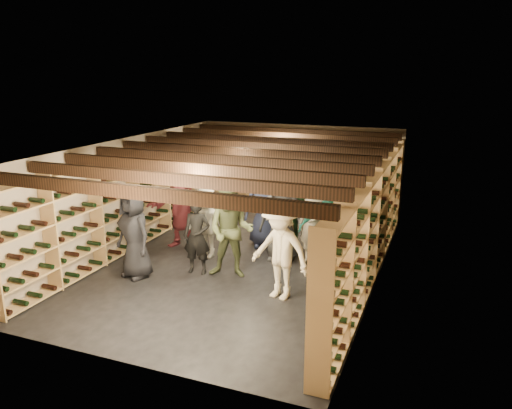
{
  "coord_description": "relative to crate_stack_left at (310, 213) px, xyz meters",
  "views": [
    {
      "loc": [
        3.79,
        -8.88,
        3.83
      ],
      "look_at": [
        0.24,
        0.2,
        1.18
      ],
      "focal_mm": 35.0,
      "sensor_mm": 36.0,
      "label": 1
    }
  ],
  "objects": [
    {
      "name": "crate_stack_right",
      "position": [
        -0.29,
        -1.23,
        -0.17
      ],
      "size": [
        0.52,
        0.36,
        0.51
      ],
      "rotation": [
        0.0,
        0.0,
        0.06
      ],
      "color": "tan",
      "rests_on": "ground"
    },
    {
      "name": "person_4",
      "position": [
        1.09,
        -2.76,
        0.5
      ],
      "size": [
        1.15,
        0.65,
        1.85
      ],
      "primitive_type": "imported",
      "rotation": [
        0.0,
        0.0,
        0.19
      ],
      "color": "#1F8072",
      "rests_on": "ground"
    },
    {
      "name": "ceiling_joists",
      "position": [
        -0.74,
        -2.53,
        1.84
      ],
      "size": [
        5.4,
        7.12,
        0.18
      ],
      "color": "black",
      "rests_on": "ground"
    },
    {
      "name": "ground",
      "position": [
        -0.74,
        -2.53,
        -0.42
      ],
      "size": [
        8.0,
        8.0,
        0.0
      ],
      "primitive_type": "plane",
      "color": "black",
      "rests_on": "ground"
    },
    {
      "name": "person_9",
      "position": [
        -1.52,
        -2.58,
        0.32
      ],
      "size": [
        1.02,
        0.66,
        1.49
      ],
      "primitive_type": "imported",
      "rotation": [
        0.0,
        0.0,
        -0.12
      ],
      "color": "#A5A597",
      "rests_on": "ground"
    },
    {
      "name": "person_11",
      "position": [
        1.11,
        -1.68,
        0.39
      ],
      "size": [
        1.57,
        0.75,
        1.63
      ],
      "primitive_type": "imported",
      "rotation": [
        0.0,
        0.0,
        -0.18
      ],
      "color": "slate",
      "rests_on": "ground"
    },
    {
      "name": "person_5",
      "position": [
        -2.3,
        -2.22,
        0.43
      ],
      "size": [
        1.59,
        0.52,
        1.71
      ],
      "primitive_type": "imported",
      "rotation": [
        0.0,
        0.0,
        -0.01
      ],
      "color": "maroon",
      "rests_on": "ground"
    },
    {
      "name": "person_0",
      "position": [
        -2.3,
        -4.0,
        0.43
      ],
      "size": [
        0.97,
        0.79,
        1.71
      ],
      "primitive_type": "imported",
      "rotation": [
        0.0,
        0.0,
        -0.34
      ],
      "color": "black",
      "rests_on": "ground"
    },
    {
      "name": "wine_rack_left",
      "position": [
        -3.31,
        -2.53,
        0.65
      ],
      "size": [
        0.32,
        7.5,
        2.15
      ],
      "color": "tan",
      "rests_on": "ground"
    },
    {
      "name": "person_7",
      "position": [
        0.69,
        -2.29,
        0.47
      ],
      "size": [
        0.75,
        0.61,
        1.79
      ],
      "primitive_type": "imported",
      "rotation": [
        0.0,
        0.0,
        -0.32
      ],
      "color": "gray",
      "rests_on": "ground"
    },
    {
      "name": "wine_rack_right",
      "position": [
        1.83,
        -2.53,
        0.65
      ],
      "size": [
        0.32,
        7.5,
        2.15
      ],
      "color": "tan",
      "rests_on": "ground"
    },
    {
      "name": "crate_loose",
      "position": [
        0.57,
        -0.39,
        -0.34
      ],
      "size": [
        0.57,
        0.46,
        0.17
      ],
      "primitive_type": "cube",
      "rotation": [
        0.0,
        0.0,
        -0.3
      ],
      "color": "tan",
      "rests_on": "ground"
    },
    {
      "name": "ceiling",
      "position": [
        -0.74,
        -2.53,
        1.98
      ],
      "size": [
        5.5,
        8.0,
        0.01
      ],
      "primitive_type": "cube",
      "color": "beige",
      "rests_on": "walls"
    },
    {
      "name": "person_1",
      "position": [
        -1.3,
        -3.4,
        0.31
      ],
      "size": [
        0.58,
        0.43,
        1.48
      ],
      "primitive_type": "imported",
      "rotation": [
        0.0,
        0.0,
        0.15
      ],
      "color": "black",
      "rests_on": "ground"
    },
    {
      "name": "wine_rack_back",
      "position": [
        -0.74,
        1.3,
        0.65
      ],
      "size": [
        4.7,
        0.3,
        2.15
      ],
      "color": "tan",
      "rests_on": "ground"
    },
    {
      "name": "person_8",
      "position": [
        1.24,
        -2.21,
        0.52
      ],
      "size": [
        1.11,
        0.99,
        1.89
      ],
      "primitive_type": "imported",
      "rotation": [
        0.0,
        0.0,
        -0.35
      ],
      "color": "#401A1C",
      "rests_on": "ground"
    },
    {
      "name": "person_3",
      "position": [
        0.54,
        -3.87,
        0.44
      ],
      "size": [
        1.24,
        0.91,
        1.72
      ],
      "primitive_type": "imported",
      "rotation": [
        0.0,
        0.0,
        -0.27
      ],
      "color": "beige",
      "rests_on": "ground"
    },
    {
      "name": "person_2",
      "position": [
        -0.62,
        -3.32,
        0.48
      ],
      "size": [
        1.0,
        0.84,
        1.81
      ],
      "primitive_type": "imported",
      "rotation": [
        0.0,
        0.0,
        0.2
      ],
      "color": "#4D5835",
      "rests_on": "ground"
    },
    {
      "name": "crate_stack_left",
      "position": [
        0.0,
        0.0,
        0.0
      ],
      "size": [
        0.54,
        0.39,
        0.85
      ],
      "rotation": [
        0.0,
        0.0,
        -0.12
      ],
      "color": "tan",
      "rests_on": "ground"
    },
    {
      "name": "walls",
      "position": [
        -0.74,
        -2.53,
        0.78
      ],
      "size": [
        5.52,
        8.02,
        2.4
      ],
      "color": "tan",
      "rests_on": "ground"
    },
    {
      "name": "person_6",
      "position": [
        -0.62,
        -1.49,
        0.52
      ],
      "size": [
        1.07,
        0.87,
        1.88
      ],
      "primitive_type": "imported",
      "rotation": [
        0.0,
        0.0,
        0.34
      ],
      "color": "#1E243F",
      "rests_on": "ground"
    },
    {
      "name": "person_10",
      "position": [
        -0.11,
        -1.23,
        0.35
      ],
      "size": [
        0.97,
        0.62,
        1.54
      ],
      "primitive_type": "imported",
      "rotation": [
        0.0,
        0.0,
        0.29
      ],
      "color": "#285029",
      "rests_on": "ground"
    },
    {
      "name": "person_12",
      "position": [
        -0.0,
        -2.15,
        0.52
      ],
      "size": [
        0.92,
        0.6,
        1.88
      ],
      "primitive_type": "imported",
      "rotation": [
        0.0,
        0.0,
        -0.0
      ],
      "color": "#2D2E31",
      "rests_on": "ground"
    }
  ]
}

